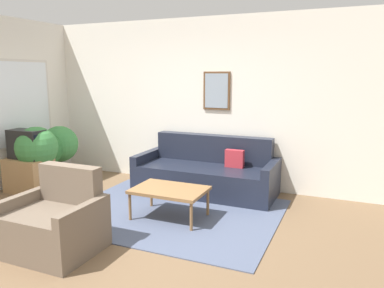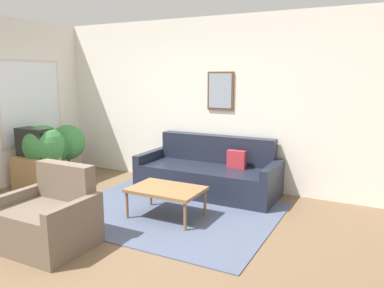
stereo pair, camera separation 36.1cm
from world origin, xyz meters
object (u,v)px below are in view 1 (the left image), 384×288
at_px(tv, 27,144).
at_px(potted_plant_tall, 37,150).
at_px(coffee_table, 170,191).
at_px(armchair, 55,224).
at_px(couch, 207,174).

distance_m(tv, potted_plant_tall, 0.17).
height_order(coffee_table, armchair, armchair).
distance_m(tv, armchair, 2.32).
relative_size(couch, armchair, 2.36).
relative_size(coffee_table, armchair, 1.00).
bearing_deg(couch, coffee_table, -92.06).
bearing_deg(armchair, potted_plant_tall, 134.18).
bearing_deg(coffee_table, potted_plant_tall, 174.90).
bearing_deg(tv, coffee_table, -2.84).
distance_m(coffee_table, tv, 2.54).
bearing_deg(coffee_table, armchair, -119.03).
bearing_deg(potted_plant_tall, tv, -137.48).
distance_m(couch, armchair, 2.55).
height_order(tv, armchair, tv).
distance_m(couch, tv, 2.80).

